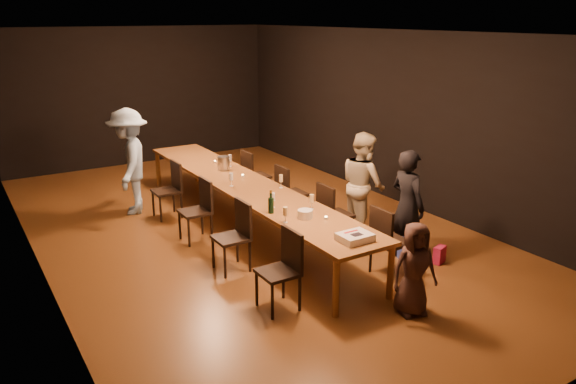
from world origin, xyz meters
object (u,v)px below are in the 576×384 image
chair_right_0 (391,241)px  chair_right_2 (292,193)px  table (245,187)px  chair_left_0 (278,271)px  man_blue (130,162)px  birthday_cake (355,237)px  chair_right_3 (257,175)px  woman_tan (363,184)px  child (414,269)px  champagne_bottle (271,202)px  chair_left_2 (195,211)px  ice_bucket (223,163)px  plate_stack (305,214)px  chair_left_1 (231,237)px  chair_right_1 (336,214)px  woman_birthday (407,206)px  chair_left_3 (166,190)px

chair_right_0 → chair_right_2: bearing=180.0°
table → chair_left_0: bearing=-109.5°
man_blue → birthday_cake: man_blue is taller
chair_right_3 → woman_tan: bearing=14.6°
child → champagne_bottle: bearing=125.9°
chair_left_0 → champagne_bottle: champagne_bottle is taller
chair_left_2 → champagne_bottle: champagne_bottle is taller
table → birthday_cake: (0.02, -2.68, 0.09)m
chair_left_0 → ice_bucket: 3.49m
man_blue → birthday_cake: bearing=38.8°
child → plate_stack: bearing=121.5°
birthday_cake → chair_left_1: bearing=120.2°
chair_left_0 → chair_right_1: bearing=-54.8°
table → plate_stack: size_ratio=30.94×
birthday_cake → woman_tan: bearing=48.2°
chair_right_2 → woman_tan: bearing=28.9°
chair_right_1 → birthday_cake: 1.73m
chair_right_2 → woman_birthday: (0.49, -2.14, 0.31)m
chair_left_1 → child: child is taller
chair_right_1 → child: size_ratio=0.85×
chair_right_1 → chair_right_3: 2.40m
chair_left_3 → chair_right_2: bearing=-125.2°
birthday_cake → champagne_bottle: size_ratio=1.19×
chair_left_2 → woman_birthday: woman_birthday is taller
chair_left_1 → chair_right_1: bearing=-90.0°
table → child: child is taller
chair_right_3 → child: size_ratio=0.85×
chair_left_3 → chair_right_3: bearing=-90.0°
chair_right_2 → child: 3.32m
chair_left_0 → chair_left_1: size_ratio=1.00×
chair_right_0 → man_blue: 4.67m
chair_left_0 → plate_stack: size_ratio=4.80×
chair_left_0 → birthday_cake: size_ratio=2.47×
man_blue → chair_right_3: bearing=98.2°
chair_left_1 → ice_bucket: size_ratio=4.16×
chair_right_1 → chair_left_2: bearing=-125.2°
chair_right_2 → child: bearing=-8.0°
chair_right_3 → man_blue: (-2.11, 0.54, 0.43)m
chair_right_2 → chair_left_0: same height
chair_right_2 → chair_left_1: (-1.70, -1.20, 0.00)m
chair_left_2 → chair_left_3: 1.20m
chair_right_1 → chair_right_2: same height
child → plate_stack: (-0.44, 1.54, 0.26)m
chair_left_0 → man_blue: size_ratio=0.52×
woman_birthday → table: bearing=31.3°
chair_left_3 → woman_tan: bearing=-134.8°
chair_left_3 → woman_birthday: bearing=-146.8°
chair_right_1 → chair_left_0: (-1.70, -1.20, 0.00)m
woman_tan → champagne_bottle: bearing=108.8°
chair_right_2 → chair_left_2: bearing=-90.0°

